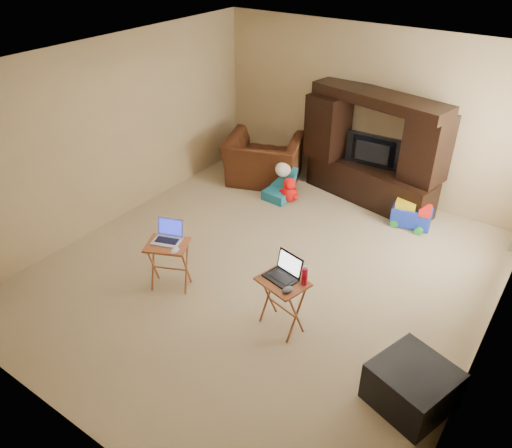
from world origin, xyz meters
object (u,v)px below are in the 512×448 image
Objects in this scene: laptop_right at (281,269)px; mouse_left at (175,251)px; mouse_right at (288,290)px; tray_table_right at (282,304)px; ottoman at (412,386)px; water_bottle at (305,276)px; recliner at (263,160)px; laptop_left at (166,233)px; entertainment_center at (373,149)px; plush_toy at (289,189)px; child_rocker at (278,184)px; television at (372,153)px; push_toy at (412,214)px; tray_table_left at (170,266)px.

mouse_left is (-1.21, -0.26, -0.11)m from laptop_right.
laptop_right reaches higher than mouse_right.
ottoman is at bearing 7.87° from tray_table_right.
recliner is at bearing 130.85° from water_bottle.
laptop_right reaches higher than laptop_left.
entertainment_center reaches higher than plush_toy.
entertainment_center reaches higher than laptop_left.
recliner is at bearing 148.75° from child_rocker.
mouse_right is at bearing -27.03° from laptop_right.
television reaches higher than push_toy.
television is at bearing 35.31° from plush_toy.
recliner is at bearing -155.06° from entertainment_center.
entertainment_center is 3.20m from tray_table_right.
push_toy is at bearing 155.44° from television.
television is 2.61× the size of laptop_right.
recliner reaches higher than mouse_left.
tray_table_left is 4.92× the size of mouse_left.
entertainment_center reaches higher than television.
push_toy is (2.49, 0.03, -0.17)m from recliner.
child_rocker is (0.53, -0.37, -0.12)m from recliner.
laptop_right reaches higher than child_rocker.
ottoman is at bearing -35.98° from child_rocker.
entertainment_center is at bearing 52.53° from laptop_left.
television is at bearing 52.30° from laptop_left.
child_rocker is 2.64m from mouse_left.
mouse_right reaches higher than tray_table_right.
laptop_right is (0.38, -3.11, -0.10)m from entertainment_center.
push_toy is at bearing 61.15° from mouse_left.
laptop_left is at bearing -134.05° from push_toy.
television reaches higher than child_rocker.
push_toy is 2.93m from mouse_right.
child_rocker is 0.80× the size of ottoman.
television reaches higher than mouse_right.
television is (-0.00, -0.04, -0.03)m from entertainment_center.
push_toy is at bearing 85.65° from water_bottle.
ottoman is at bearing 117.13° from television.
plush_toy is 2.07× the size of water_bottle.
water_bottle is at bearing 12.39° from mouse_left.
child_rocker is 2.54m from laptop_left.
tray_table_right is 4.92× the size of mouse_right.
television is 1.32× the size of ottoman.
laptop_left is at bearing -96.32° from entertainment_center.
laptop_left is 0.26m from mouse_left.
mouse_right reaches higher than push_toy.
laptop_left is at bearing 179.66° from ottoman.
entertainment_center is 3.11m from water_bottle.
entertainment_center is 1.78m from recliner.
mouse_right is (0.55, -3.20, -0.16)m from television.
television is 1.33m from plush_toy.
recliner is at bearing 154.76° from plush_toy.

